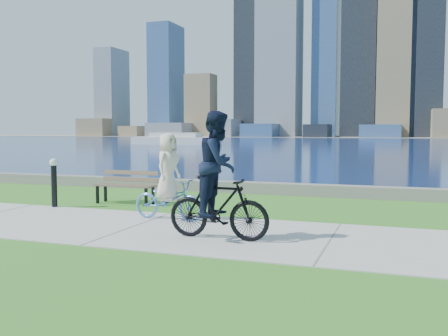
% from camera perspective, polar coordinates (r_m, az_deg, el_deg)
% --- Properties ---
extents(ground, '(320.00, 320.00, 0.00)m').
position_cam_1_polar(ground, '(10.49, -10.42, -6.72)').
color(ground, '#2B6B1C').
rests_on(ground, ground).
extents(concrete_path, '(80.00, 3.50, 0.02)m').
position_cam_1_polar(concrete_path, '(10.49, -10.42, -6.66)').
color(concrete_path, '#A2A29D').
rests_on(concrete_path, ground).
extents(seawall, '(90.00, 0.50, 0.35)m').
position_cam_1_polar(seawall, '(16.08, 0.68, -2.16)').
color(seawall, slate).
rests_on(seawall, ground).
extents(bay_water, '(320.00, 131.00, 0.01)m').
position_cam_1_polar(bay_water, '(81.10, 15.91, 2.81)').
color(bay_water, navy).
rests_on(bay_water, ground).
extents(far_shore, '(320.00, 30.00, 0.12)m').
position_cam_1_polar(far_shore, '(139.02, 17.45, 3.39)').
color(far_shore, gray).
rests_on(far_shore, ground).
extents(city_skyline, '(175.16, 22.83, 76.00)m').
position_cam_1_polar(city_skyline, '(140.59, 17.19, 12.83)').
color(city_skyline, '#766448').
rests_on(city_skyline, ground).
extents(ferry_near, '(11.94, 3.41, 1.62)m').
position_cam_1_polar(ferry_near, '(67.95, -5.51, 3.25)').
color(ferry_near, silver).
rests_on(ferry_near, ground).
extents(park_bench, '(1.72, 0.60, 0.89)m').
position_cam_1_polar(park_bench, '(13.87, -11.05, -1.76)').
color(park_bench, black).
rests_on(park_bench, ground).
extents(bollard_lamp, '(0.21, 0.21, 1.27)m').
position_cam_1_polar(bollard_lamp, '(13.57, -18.86, -1.26)').
color(bollard_lamp, black).
rests_on(bollard_lamp, ground).
extents(cyclist_woman, '(0.77, 1.76, 1.92)m').
position_cam_1_polar(cyclist_woman, '(11.07, -6.40, -2.26)').
color(cyclist_woman, '#558AD0').
rests_on(cyclist_woman, ground).
extents(cyclist_man, '(0.73, 1.94, 2.33)m').
position_cam_1_polar(cyclist_man, '(9.02, -0.67, -2.05)').
color(cyclist_man, black).
rests_on(cyclist_man, ground).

